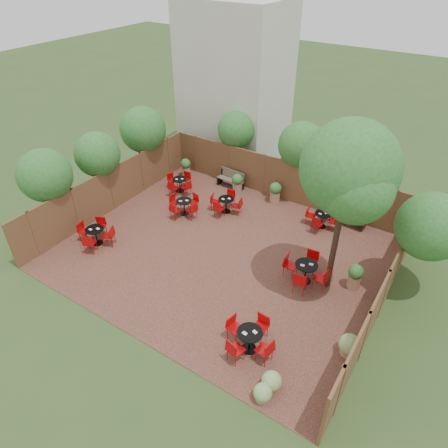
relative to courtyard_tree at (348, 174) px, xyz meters
The scene contains 13 objects.
ground 6.07m from the courtyard_tree, behind, with size 80.00×80.00×0.00m, color #354F23.
courtyard_paving 6.07m from the courtyard_tree, behind, with size 12.00×10.00×0.02m, color #3C1C18.
fence_back 6.99m from the courtyard_tree, 132.15° to the left, with size 12.00×0.08×2.00m, color brown.
fence_left 10.67m from the courtyard_tree, behind, with size 0.08×10.00×2.00m, color brown.
fence_right 4.01m from the courtyard_tree, 14.61° to the right, with size 0.08×10.00×2.00m, color brown.
neighbour_building 11.40m from the courtyard_tree, 138.82° to the left, with size 5.00×4.00×8.00m, color beige.
overhang_foliage 6.08m from the courtyard_tree, 156.52° to the left, with size 15.47×10.48×2.26m.
courtyard_tree is the anchor object (origin of this frame).
park_bench_left 8.79m from the courtyard_tree, 148.22° to the left, with size 1.44×0.58×0.87m.
park_bench_right 5.78m from the courtyard_tree, 98.41° to the left, with size 1.47×0.58×0.89m.
bistro_tables 5.97m from the courtyard_tree, behind, with size 9.56×8.74×0.91m.
planters 6.78m from the courtyard_tree, 146.60° to the left, with size 10.56×4.13×1.02m.
low_shrubs 5.66m from the courtyard_tree, 76.68° to the right, with size 2.01×3.30×0.71m.
Camera 1 is at (6.85, -10.47, 10.18)m, focal length 32.68 mm.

